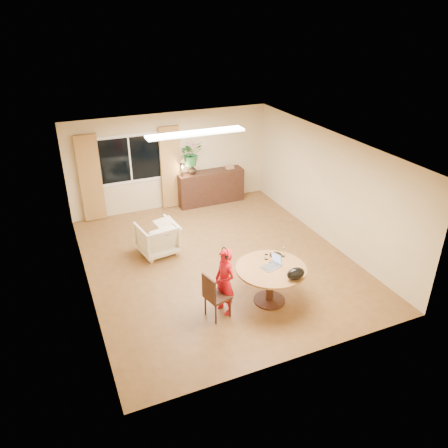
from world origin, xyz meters
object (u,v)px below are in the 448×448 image
dining_chair (218,295)px  armchair (157,238)px  child (225,282)px  dining_table (271,275)px  sideboard (211,187)px

dining_chair → armchair: (-0.38, 2.62, -0.08)m
dining_chair → child: size_ratio=0.70×
dining_table → child: (-0.90, 0.06, 0.05)m
dining_table → sideboard: size_ratio=0.70×
dining_table → sideboard: (0.69, 4.76, -0.12)m
child → armchair: size_ratio=1.57×
child → sideboard: 4.96m
dining_table → dining_chair: bearing=-179.0°
child → dining_chair: bearing=-80.4°
child → armchair: bearing=177.9°
dining_table → armchair: 2.99m
sideboard → dining_table: bearing=-98.3°
sideboard → armchair: bearing=-135.0°
child → sideboard: child is taller
dining_chair → armchair: bearing=84.1°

